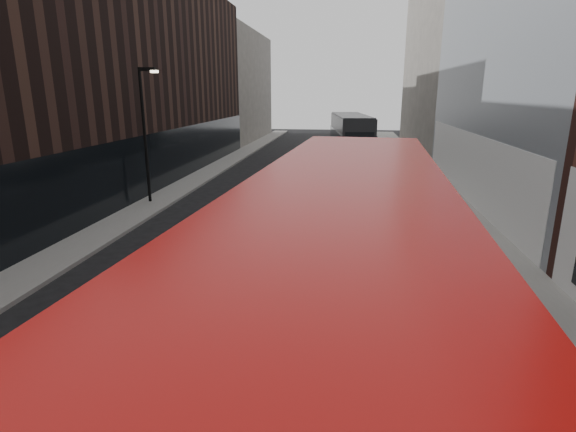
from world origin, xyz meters
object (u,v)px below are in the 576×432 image
at_px(grey_bus, 350,135).
at_px(street_lamp, 145,127).
at_px(car_a, 368,228).
at_px(car_c, 333,174).
at_px(red_bus, 343,323).
at_px(car_b, 378,181).

bearing_deg(grey_bus, street_lamp, -125.14).
xyz_separation_m(car_a, car_c, (-1.82, 12.05, 0.03)).
bearing_deg(red_bus, grey_bus, 93.52).
distance_m(grey_bus, car_b, 15.15).
xyz_separation_m(red_bus, car_c, (-0.92, 23.62, -1.98)).
bearing_deg(red_bus, car_a, 89.35).
distance_m(street_lamp, car_b, 13.86).
height_order(grey_bus, car_b, grey_bus).
bearing_deg(grey_bus, car_c, -101.43).
distance_m(street_lamp, car_c, 12.33).
bearing_deg(red_bus, car_c, 96.03).
bearing_deg(car_a, red_bus, -89.73).
height_order(grey_bus, car_a, grey_bus).
distance_m(red_bus, grey_bus, 36.68).
distance_m(grey_bus, car_c, 13.18).
xyz_separation_m(car_b, car_c, (-2.80, 1.92, 0.07)).
distance_m(red_bus, car_b, 21.87).
bearing_deg(car_c, red_bus, -95.76).
height_order(red_bus, grey_bus, red_bus).
distance_m(car_a, car_b, 10.17).
bearing_deg(car_a, grey_bus, 96.38).
xyz_separation_m(car_a, car_b, (0.98, 10.13, -0.04)).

